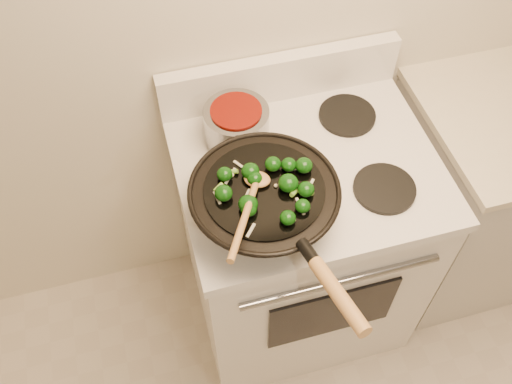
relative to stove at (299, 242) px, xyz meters
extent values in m
cube|color=white|center=(0.00, 0.00, -0.03)|extent=(0.76, 0.64, 0.88)
cube|color=white|center=(0.00, 0.00, 0.43)|extent=(0.78, 0.66, 0.04)
cube|color=white|center=(0.00, 0.30, 0.53)|extent=(0.78, 0.05, 0.16)
cylinder|color=gray|center=(0.00, -0.33, 0.31)|extent=(0.60, 0.02, 0.02)
cube|color=black|center=(0.00, -0.33, 0.08)|extent=(0.42, 0.01, 0.28)
cylinder|color=black|center=(-0.18, -0.15, 0.46)|extent=(0.18, 0.18, 0.01)
cylinder|color=black|center=(0.18, -0.15, 0.46)|extent=(0.18, 0.18, 0.01)
cylinder|color=black|center=(-0.18, 0.15, 0.46)|extent=(0.18, 0.18, 0.01)
cylinder|color=black|center=(0.18, 0.15, 0.46)|extent=(0.18, 0.18, 0.01)
cube|color=silver|center=(0.81, 0.03, -0.03)|extent=(0.73, 0.60, 0.88)
torus|color=black|center=(-0.18, -0.15, 0.58)|extent=(0.40, 0.40, 0.01)
cylinder|color=black|center=(-0.18, -0.15, 0.58)|extent=(0.32, 0.32, 0.01)
cylinder|color=black|center=(-0.14, -0.37, 0.61)|extent=(0.04, 0.07, 0.04)
cylinder|color=#B17F45|center=(-0.11, -0.51, 0.63)|extent=(0.08, 0.21, 0.06)
ellipsoid|color=#0B3909|center=(-0.24, -0.21, 0.60)|extent=(0.04, 0.04, 0.04)
cylinder|color=#548C32|center=(-0.23, -0.21, 0.59)|extent=(0.02, 0.02, 0.02)
ellipsoid|color=#0B3909|center=(-0.20, -0.10, 0.60)|extent=(0.05, 0.05, 0.04)
ellipsoid|color=#0B3909|center=(-0.24, -0.20, 0.60)|extent=(0.05, 0.05, 0.04)
ellipsoid|color=#0B3909|center=(-0.27, -0.09, 0.60)|extent=(0.04, 0.04, 0.04)
cylinder|color=#548C32|center=(-0.26, -0.09, 0.59)|extent=(0.02, 0.02, 0.02)
ellipsoid|color=#0B3909|center=(-0.08, -0.20, 0.60)|extent=(0.04, 0.04, 0.04)
ellipsoid|color=#0B3909|center=(-0.12, -0.17, 0.60)|extent=(0.05, 0.05, 0.04)
ellipsoid|color=#0B3909|center=(-0.06, -0.12, 0.60)|extent=(0.05, 0.05, 0.04)
cylinder|color=#548C32|center=(-0.05, -0.12, 0.59)|extent=(0.02, 0.02, 0.01)
ellipsoid|color=#0B3909|center=(-0.14, -0.09, 0.60)|extent=(0.04, 0.04, 0.04)
ellipsoid|color=#0B3909|center=(-0.10, -0.11, 0.60)|extent=(0.04, 0.04, 0.04)
ellipsoid|color=#0B3909|center=(-0.15, -0.27, 0.60)|extent=(0.04, 0.04, 0.03)
cylinder|color=#548C32|center=(-0.14, -0.27, 0.59)|extent=(0.02, 0.02, 0.02)
ellipsoid|color=#0B3909|center=(-0.29, -0.15, 0.60)|extent=(0.05, 0.05, 0.04)
ellipsoid|color=#0B3909|center=(-0.20, -0.13, 0.60)|extent=(0.04, 0.04, 0.03)
ellipsoid|color=#0B3909|center=(-0.11, -0.24, 0.60)|extent=(0.04, 0.04, 0.03)
cylinder|color=#548C32|center=(-0.09, -0.24, 0.59)|extent=(0.02, 0.02, 0.02)
cube|color=beige|center=(-0.11, -0.23, 0.59)|extent=(0.01, 0.05, 0.00)
cube|color=beige|center=(-0.23, -0.16, 0.59)|extent=(0.03, 0.04, 0.00)
cube|color=beige|center=(-0.30, -0.15, 0.59)|extent=(0.01, 0.04, 0.00)
cube|color=beige|center=(-0.25, -0.27, 0.59)|extent=(0.03, 0.04, 0.00)
cube|color=beige|center=(-0.22, -0.06, 0.59)|extent=(0.03, 0.04, 0.00)
cube|color=beige|center=(-0.07, -0.18, 0.59)|extent=(0.04, 0.05, 0.00)
cube|color=beige|center=(-0.26, -0.09, 0.59)|extent=(0.04, 0.05, 0.00)
cube|color=beige|center=(-0.07, -0.11, 0.59)|extent=(0.05, 0.01, 0.00)
cube|color=beige|center=(-0.07, -0.19, 0.59)|extent=(0.02, 0.04, 0.00)
cylinder|color=#70AA37|center=(-0.21, -0.11, 0.59)|extent=(0.03, 0.03, 0.02)
cylinder|color=#70AA37|center=(-0.24, -0.08, 0.59)|extent=(0.02, 0.01, 0.02)
cylinder|color=#70AA37|center=(-0.07, -0.20, 0.59)|extent=(0.02, 0.01, 0.02)
cylinder|color=#70AA37|center=(-0.11, -0.19, 0.59)|extent=(0.03, 0.02, 0.01)
cylinder|color=#70AA37|center=(-0.29, -0.12, 0.59)|extent=(0.02, 0.03, 0.01)
sphere|color=beige|center=(-0.21, -0.12, 0.59)|extent=(0.01, 0.01, 0.01)
sphere|color=beige|center=(-0.25, -0.09, 0.59)|extent=(0.01, 0.01, 0.01)
sphere|color=beige|center=(-0.25, -0.21, 0.59)|extent=(0.01, 0.01, 0.01)
sphere|color=beige|center=(-0.15, -0.15, 0.59)|extent=(0.01, 0.01, 0.01)
ellipsoid|color=#B17F45|center=(-0.19, -0.13, 0.59)|extent=(0.09, 0.08, 0.02)
cylinder|color=#B17F45|center=(-0.26, -0.25, 0.63)|extent=(0.15, 0.26, 0.09)
cylinder|color=gray|center=(-0.18, 0.15, 0.52)|extent=(0.20, 0.20, 0.11)
cylinder|color=#640C04|center=(-0.18, 0.15, 0.57)|extent=(0.15, 0.15, 0.01)
cylinder|color=black|center=(-0.21, -0.01, 0.57)|extent=(0.04, 0.12, 0.02)
camera|label=1|loc=(-0.43, -0.99, 1.77)|focal=40.00mm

